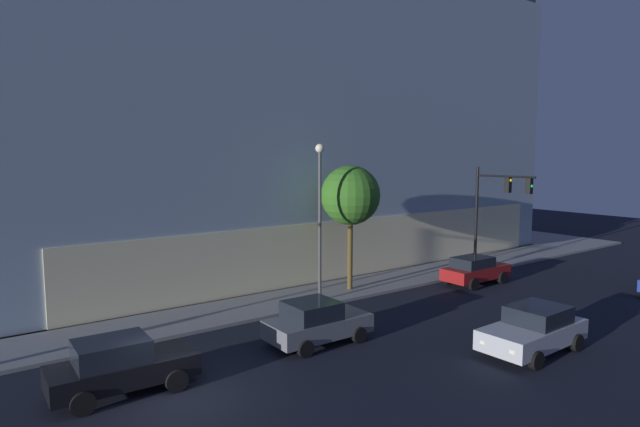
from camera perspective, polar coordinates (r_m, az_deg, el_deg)
The scene contains 10 objects.
ground_plane at distance 17.43m, azimuth -14.76°, elevation -18.89°, with size 120.00×120.00×0.00m, color black.
sidewalk_corner at distance 50.96m, azimuth -29.61°, elevation -2.68°, with size 80.00×60.00×0.15m, color gray.
modern_building at distance 43.29m, azimuth -8.64°, elevation 10.42°, with size 37.33×29.07×21.07m.
traffic_light_far_corner at distance 33.69m, azimuth 18.42°, elevation 1.39°, with size 0.41×3.91×6.44m.
street_lamp_sidewalk at distance 25.88m, azimuth -0.02°, elevation 1.15°, with size 0.44×0.44×7.72m.
sidewalk_tree at distance 28.17m, azimuth 3.28°, elevation 1.91°, with size 3.16×3.16×6.64m.
car_black at distance 18.18m, azimuth -20.60°, elevation -14.99°, with size 4.44×2.14×1.75m.
car_grey at distance 21.23m, azimuth -0.39°, elevation -11.55°, with size 4.14×2.21×1.70m.
car_silver at distance 21.88m, azimuth 21.92°, elevation -11.44°, with size 4.58×2.30×1.70m.
car_red at distance 31.61m, azimuth 16.25°, elevation -5.82°, with size 4.21×1.96×1.59m.
Camera 1 is at (-5.63, -14.75, 7.39)m, focal length 29.89 mm.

